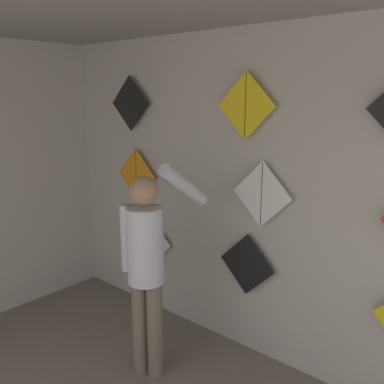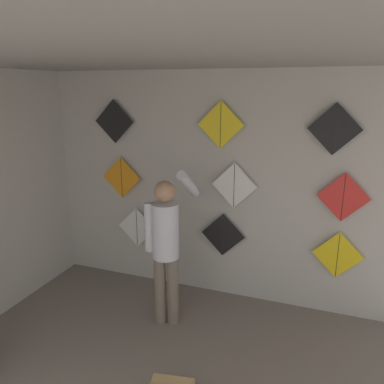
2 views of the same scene
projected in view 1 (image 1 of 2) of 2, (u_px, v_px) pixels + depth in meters
The scene contains 8 objects.
back_panel at pixel (254, 198), 3.64m from camera, with size 5.44×0.06×2.80m, color #BCB7AD.
shopkeeper at pixel (147, 259), 3.36m from camera, with size 0.44×0.66×1.78m.
kite_0 at pixel (151, 240), 4.48m from camera, with size 0.55×0.01×0.55m.
kite_1 at pixel (247, 264), 3.70m from camera, with size 0.55×0.01×0.55m.
kite_3 at pixel (136, 175), 4.45m from camera, with size 0.55×0.01×0.55m.
kite_4 at pixel (262, 194), 3.47m from camera, with size 0.55×0.01×0.55m.
kite_6 at pixel (130, 103), 4.33m from camera, with size 0.55×0.01×0.55m.
kite_7 at pixel (246, 106), 3.43m from camera, with size 0.55×0.01×0.55m.
Camera 1 is at (1.93, 1.21, 2.28)m, focal length 40.00 mm.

